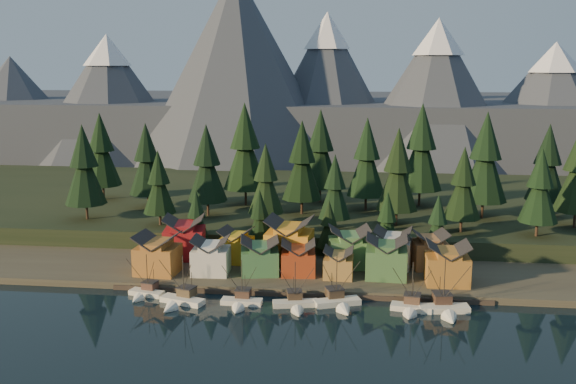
# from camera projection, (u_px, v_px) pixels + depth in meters

# --- Properties ---
(ground) EXTENTS (500.00, 500.00, 0.00)m
(ground) POSITION_uv_depth(u_px,v_px,m) (290.00, 325.00, 119.57)
(ground) COLOR black
(ground) RESTS_ON ground
(shore_strip) EXTENTS (400.00, 50.00, 1.50)m
(shore_strip) POSITION_uv_depth(u_px,v_px,m) (308.00, 258.00, 158.37)
(shore_strip) COLOR #3C372C
(shore_strip) RESTS_ON ground
(hillside) EXTENTS (420.00, 100.00, 6.00)m
(hillside) POSITION_uv_depth(u_px,v_px,m) (322.00, 206.00, 206.63)
(hillside) COLOR black
(hillside) RESTS_ON ground
(dock) EXTENTS (80.00, 4.00, 1.00)m
(dock) POSITION_uv_depth(u_px,v_px,m) (298.00, 292.00, 135.54)
(dock) COLOR #3F362D
(dock) RESTS_ON ground
(mountain_ridge) EXTENTS (560.00, 190.00, 90.00)m
(mountain_ridge) POSITION_uv_depth(u_px,v_px,m) (330.00, 108.00, 322.95)
(mountain_ridge) COLOR #444B58
(mountain_ridge) RESTS_ON ground
(boat_0) EXTENTS (8.05, 8.55, 9.81)m
(boat_0) POSITION_uv_depth(u_px,v_px,m) (144.00, 288.00, 133.98)
(boat_0) COLOR silver
(boat_0) RESTS_ON ground
(boat_1) EXTENTS (9.88, 10.36, 11.10)m
(boat_1) POSITION_uv_depth(u_px,v_px,m) (179.00, 295.00, 129.30)
(boat_1) COLOR white
(boat_1) RESTS_ON ground
(boat_2) EXTENTS (8.60, 9.33, 10.29)m
(boat_2) POSITION_uv_depth(u_px,v_px,m) (241.00, 296.00, 128.79)
(boat_2) COLOR silver
(boat_2) RESTS_ON ground
(boat_3) EXTENTS (9.69, 10.21, 10.11)m
(boat_3) POSITION_uv_depth(u_px,v_px,m) (296.00, 299.00, 127.75)
(boat_3) COLOR beige
(boat_3) RESTS_ON ground
(boat_4) EXTENTS (10.06, 10.57, 11.41)m
(boat_4) POSITION_uv_depth(u_px,v_px,m) (339.00, 296.00, 128.28)
(boat_4) COLOR white
(boat_4) RESTS_ON ground
(boat_5) EXTENTS (8.59, 9.17, 10.89)m
(boat_5) POSITION_uv_depth(u_px,v_px,m) (411.00, 301.00, 125.57)
(boat_5) COLOR silver
(boat_5) RESTS_ON ground
(boat_6) EXTENTS (10.37, 11.06, 11.97)m
(boat_6) POSITION_uv_depth(u_px,v_px,m) (446.00, 302.00, 124.70)
(boat_6) COLOR silver
(boat_6) RESTS_ON ground
(house_front_0) EXTENTS (9.64, 9.18, 9.06)m
(house_front_0) POSITION_uv_depth(u_px,v_px,m) (158.00, 253.00, 143.91)
(house_front_0) COLOR #A06529
(house_front_0) RESTS_ON shore_strip
(house_front_1) EXTENTS (8.47, 8.16, 8.36)m
(house_front_1) POSITION_uv_depth(u_px,v_px,m) (211.00, 255.00, 143.66)
(house_front_1) COLOR silver
(house_front_1) RESTS_ON shore_strip
(house_front_2) EXTENTS (9.68, 9.73, 8.14)m
(house_front_2) POSITION_uv_depth(u_px,v_px,m) (260.00, 255.00, 144.00)
(house_front_2) COLOR #3E7443
(house_front_2) RESTS_ON shore_strip
(house_front_3) EXTENTS (8.16, 7.85, 7.62)m
(house_front_3) POSITION_uv_depth(u_px,v_px,m) (298.00, 257.00, 143.14)
(house_front_3) COLOR #9F3818
(house_front_3) RESTS_ON shore_strip
(house_front_4) EXTENTS (6.53, 7.03, 6.54)m
(house_front_4) POSITION_uv_depth(u_px,v_px,m) (339.00, 262.00, 141.39)
(house_front_4) COLOR #A27739
(house_front_4) RESTS_ON shore_strip
(house_front_5) EXTENTS (9.18, 8.40, 9.33)m
(house_front_5) POSITION_uv_depth(u_px,v_px,m) (386.00, 256.00, 140.94)
(house_front_5) COLOR #3F6C3A
(house_front_5) RESTS_ON shore_strip
(house_front_6) EXTENTS (9.10, 8.62, 8.98)m
(house_front_6) POSITION_uv_depth(u_px,v_px,m) (447.00, 262.00, 137.20)
(house_front_6) COLOR #A46B2A
(house_front_6) RESTS_ON shore_strip
(house_back_0) EXTENTS (10.58, 10.26, 10.26)m
(house_back_0) POSITION_uv_depth(u_px,v_px,m) (184.00, 236.00, 155.29)
(house_back_0) COLOR maroon
(house_back_0) RESTS_ON shore_strip
(house_back_1) EXTENTS (8.25, 8.32, 8.04)m
(house_back_1) POSITION_uv_depth(u_px,v_px,m) (236.00, 244.00, 152.42)
(house_back_1) COLOR gold
(house_back_1) RESTS_ON shore_strip
(house_back_2) EXTENTS (11.27, 10.50, 11.08)m
(house_back_2) POSITION_uv_depth(u_px,v_px,m) (289.00, 240.00, 150.64)
(house_back_2) COLOR orange
(house_back_2) RESTS_ON shore_strip
(house_back_3) EXTENTS (10.30, 9.45, 9.36)m
(house_back_3) POSITION_uv_depth(u_px,v_px,m) (349.00, 246.00, 148.64)
(house_back_3) COLOR #518548
(house_back_3) RESTS_ON shore_strip
(house_back_4) EXTENTS (9.39, 9.11, 9.10)m
(house_back_4) POSITION_uv_depth(u_px,v_px,m) (393.00, 247.00, 148.37)
(house_back_4) COLOR beige
(house_back_4) RESTS_ON shore_strip
(house_back_5) EXTENTS (8.79, 8.87, 8.65)m
(house_back_5) POSITION_uv_depth(u_px,v_px,m) (430.00, 249.00, 147.75)
(house_back_5) COLOR #AA6C3C
(house_back_5) RESTS_ON shore_strip
(tree_hill_0) EXTENTS (11.22, 11.22, 26.13)m
(tree_hill_0) POSITION_uv_depth(u_px,v_px,m) (84.00, 168.00, 173.35)
(tree_hill_0) COLOR #332319
(tree_hill_0) RESTS_ON hillside
(tree_hill_1) EXTENTS (10.83, 10.83, 25.22)m
(tree_hill_1) POSITION_uv_depth(u_px,v_px,m) (147.00, 162.00, 187.66)
(tree_hill_1) COLOR #332319
(tree_hill_1) RESTS_ON hillside
(tree_hill_2) EXTENTS (8.58, 8.58, 19.98)m
(tree_hill_2) POSITION_uv_depth(u_px,v_px,m) (159.00, 184.00, 167.59)
(tree_hill_2) COLOR #332319
(tree_hill_2) RESTS_ON hillside
(tree_hill_3) EXTENTS (11.08, 11.08, 25.80)m
(tree_hill_3) POSITION_uv_depth(u_px,v_px,m) (207.00, 166.00, 177.50)
(tree_hill_3) COLOR #332319
(tree_hill_3) RESTS_ON hillside
(tree_hill_4) EXTENTS (13.23, 13.23, 30.83)m
(tree_hill_4) POSITION_uv_depth(u_px,v_px,m) (245.00, 150.00, 190.65)
(tree_hill_4) COLOR #332319
(tree_hill_4) RESTS_ON hillside
(tree_hill_5) EXTENTS (9.44, 9.44, 22.00)m
(tree_hill_5) POSITION_uv_depth(u_px,v_px,m) (266.00, 181.00, 166.11)
(tree_hill_5) COLOR #332319
(tree_hill_5) RESTS_ON hillside
(tree_hill_6) EXTENTS (11.47, 11.47, 26.71)m
(tree_hill_6) POSITION_uv_depth(u_px,v_px,m) (302.00, 163.00, 179.29)
(tree_hill_6) COLOR #332319
(tree_hill_6) RESTS_ON hillside
(tree_hill_7) EXTENTS (8.45, 8.45, 19.68)m
(tree_hill_7) POSITION_uv_depth(u_px,v_px,m) (335.00, 189.00, 162.34)
(tree_hill_7) COLOR #332319
(tree_hill_7) RESTS_ON hillside
(tree_hill_8) EXTENTS (11.62, 11.62, 27.07)m
(tree_hill_8) POSITION_uv_depth(u_px,v_px,m) (367.00, 160.00, 184.00)
(tree_hill_8) COLOR #332319
(tree_hill_8) RESTS_ON hillside
(tree_hill_9) EXTENTS (11.12, 11.12, 25.90)m
(tree_hill_9) POSITION_uv_depth(u_px,v_px,m) (398.00, 172.00, 166.65)
(tree_hill_9) COLOR #332319
(tree_hill_9) RESTS_ON hillside
(tree_hill_10) EXTENTS (13.20, 13.20, 30.75)m
(tree_hill_10) POSITION_uv_depth(u_px,v_px,m) (421.00, 150.00, 189.56)
(tree_hill_10) COLOR #332319
(tree_hill_10) RESTS_ON hillside
(tree_hill_11) EXTENTS (9.38, 9.38, 21.86)m
(tree_hill_11) POSITION_uv_depth(u_px,v_px,m) (463.00, 186.00, 160.38)
(tree_hill_11) COLOR #332319
(tree_hill_11) RESTS_ON hillside
(tree_hill_12) EXTENTS (12.65, 12.65, 29.48)m
(tree_hill_12) POSITION_uv_depth(u_px,v_px,m) (485.00, 160.00, 174.22)
(tree_hill_12) COLOR #332319
(tree_hill_12) RESTS_ON hillside
(tree_hill_13) EXTENTS (9.49, 9.49, 22.11)m
(tree_hill_13) POSITION_uv_depth(u_px,v_px,m) (540.00, 188.00, 156.33)
(tree_hill_13) COLOR #332319
(tree_hill_13) RESTS_ON hillside
(tree_hill_14) EXTENTS (11.07, 11.07, 25.79)m
(tree_hill_14) POSITION_uv_depth(u_px,v_px,m) (547.00, 166.00, 178.39)
(tree_hill_14) COLOR #332319
(tree_hill_14) RESTS_ON hillside
(tree_hill_15) EXTENTS (12.27, 12.27, 28.59)m
(tree_hill_15) POSITION_uv_depth(u_px,v_px,m) (320.00, 152.00, 195.18)
(tree_hill_15) COLOR #332319
(tree_hill_15) RESTS_ON hillside
(tree_hill_16) EXTENTS (11.73, 11.73, 27.32)m
(tree_hill_16) POSITION_uv_depth(u_px,v_px,m) (101.00, 152.00, 199.24)
(tree_hill_16) COLOR #332319
(tree_hill_16) RESTS_ON hillside
(tree_shore_0) EXTENTS (6.77, 6.77, 15.77)m
(tree_shore_0) POSITION_uv_depth(u_px,v_px,m) (197.00, 218.00, 159.76)
(tree_shore_0) COLOR #332319
(tree_shore_0) RESTS_ON shore_strip
(tree_shore_1) EXTENTS (6.99, 6.99, 16.28)m
(tree_shore_1) POSITION_uv_depth(u_px,v_px,m) (260.00, 219.00, 157.86)
(tree_shore_1) COLOR #332319
(tree_shore_1) RESTS_ON shore_strip
(tree_shore_2) EXTENTS (6.06, 6.06, 14.12)m
(tree_shore_2) POSITION_uv_depth(u_px,v_px,m) (329.00, 226.00, 156.14)
(tree_shore_2) COLOR #332319
(tree_shore_2) RESTS_ON shore_strip
(tree_shore_3) EXTENTS (7.13, 7.13, 16.61)m
(tree_shore_3) POSITION_uv_depth(u_px,v_px,m) (387.00, 222.00, 154.27)
(tree_shore_3) COLOR #332319
(tree_shore_3) RESTS_ON shore_strip
(tree_shore_4) EXTENTS (6.89, 6.89, 16.06)m
(tree_shore_4) POSITION_uv_depth(u_px,v_px,m) (438.00, 224.00, 152.95)
(tree_shore_4) COLOR #332319
(tree_shore_4) RESTS_ON shore_strip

